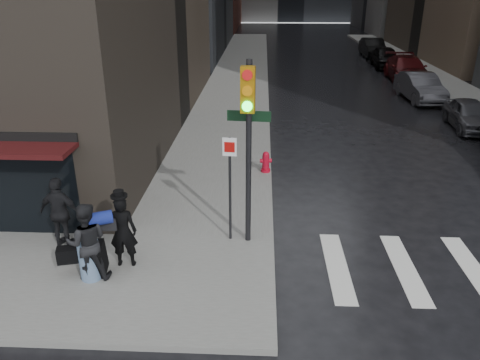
# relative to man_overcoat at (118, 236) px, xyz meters

# --- Properties ---
(ground) EXTENTS (140.00, 140.00, 0.00)m
(ground) POSITION_rel_man_overcoat_xyz_m (1.59, -0.53, -0.96)
(ground) COLOR black
(ground) RESTS_ON ground
(sidewalk_left) EXTENTS (4.00, 50.00, 0.15)m
(sidewalk_left) POSITION_rel_man_overcoat_xyz_m (1.59, 26.47, -0.89)
(sidewalk_left) COLOR slate
(sidewalk_left) RESTS_ON ground
(sidewalk_right) EXTENTS (3.00, 50.00, 0.15)m
(sidewalk_right) POSITION_rel_man_overcoat_xyz_m (15.09, 26.47, -0.89)
(sidewalk_right) COLOR slate
(sidewalk_right) RESTS_ON ground
(man_overcoat) EXTENTS (1.00, 1.04, 1.94)m
(man_overcoat) POSITION_rel_man_overcoat_xyz_m (0.00, 0.00, 0.00)
(man_overcoat) COLOR black
(man_overcoat) RESTS_ON ground
(man_jeans) EXTENTS (1.33, 0.90, 1.83)m
(man_jeans) POSITION_rel_man_overcoat_xyz_m (-0.53, -0.47, 0.11)
(man_jeans) COLOR black
(man_jeans) RESTS_ON ground
(man_greycoat) EXTENTS (1.13, 0.62, 1.83)m
(man_greycoat) POSITION_rel_man_overcoat_xyz_m (-1.66, 0.87, 0.11)
(man_greycoat) COLOR black
(man_greycoat) RESTS_ON ground
(traffic_light) EXTENTS (1.14, 0.54, 4.57)m
(traffic_light) POSITION_rel_man_overcoat_xyz_m (2.88, 1.26, 2.14)
(traffic_light) COLOR black
(traffic_light) RESTS_ON ground
(fire_hydrant) EXTENTS (0.41, 0.32, 0.74)m
(fire_hydrant) POSITION_rel_man_overcoat_xyz_m (3.39, 6.06, -0.48)
(fire_hydrant) COLOR #AE0A20
(fire_hydrant) RESTS_ON ground
(parked_car_1) EXTENTS (1.92, 4.06, 1.34)m
(parked_car_1) POSITION_rel_man_overcoat_xyz_m (12.70, 12.14, -0.29)
(parked_car_1) COLOR #424348
(parked_car_1) RESTS_ON ground
(parked_car_2) EXTENTS (1.87, 4.70, 1.52)m
(parked_car_2) POSITION_rel_man_overcoat_xyz_m (12.13, 17.66, -0.20)
(parked_car_2) COLOR #434348
(parked_car_2) RESTS_ON ground
(parked_car_3) EXTENTS (2.56, 5.73, 1.63)m
(parked_car_3) POSITION_rel_man_overcoat_xyz_m (12.91, 23.19, -0.14)
(parked_car_3) COLOR #420D0F
(parked_car_3) RESTS_ON ground
(parked_car_4) EXTENTS (2.10, 4.70, 1.57)m
(parked_car_4) POSITION_rel_man_overcoat_xyz_m (12.79, 28.71, -0.18)
(parked_car_4) COLOR black
(parked_car_4) RESTS_ON ground
(parked_car_5) EXTENTS (1.69, 4.81, 1.58)m
(parked_car_5) POSITION_rel_man_overcoat_xyz_m (12.98, 34.24, -0.17)
(parked_car_5) COLOR black
(parked_car_5) RESTS_ON ground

